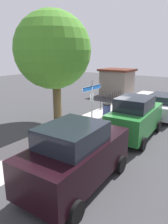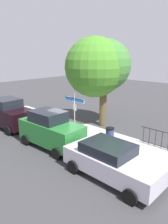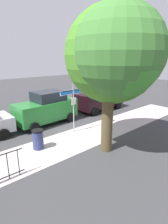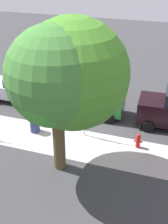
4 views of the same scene
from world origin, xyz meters
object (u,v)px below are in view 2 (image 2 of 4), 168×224
object	(u,v)px
shade_tree	(99,68)
street_sign	(74,106)
car_green	(51,130)
trash_bin	(110,135)
car_silver	(112,161)
car_black	(9,113)
fire_hydrant	(51,120)

from	to	relation	value
shade_tree	street_sign	bearing A→B (deg)	-86.11
car_green	trash_bin	size ratio (longest dim) A/B	4.28
shade_tree	car_green	xyz separation A→B (m)	(0.63, -5.14, -3.28)
trash_bin	car_silver	bearing A→B (deg)	-52.01
street_sign	car_black	size ratio (longest dim) A/B	0.67
street_sign	fire_hydrant	distance (m)	3.32
car_silver	trash_bin	xyz separation A→B (m)	(-2.42, 3.09, -0.34)
car_black	fire_hydrant	bearing A→B (deg)	54.01
fire_hydrant	trash_bin	world-z (taller)	trash_bin
street_sign	fire_hydrant	bearing A→B (deg)	176.07
street_sign	car_black	xyz separation A→B (m)	(-4.63, -2.39, -0.93)
car_silver	trash_bin	distance (m)	3.94
car_black	car_green	distance (m)	5.07
car_black	fire_hydrant	distance (m)	3.20
car_green	trash_bin	xyz separation A→B (m)	(2.19, 2.88, -0.58)
car_black	trash_bin	bearing A→B (deg)	19.64
car_silver	fire_hydrant	size ratio (longest dim) A/B	5.85
shade_tree	car_black	xyz separation A→B (m)	(-4.44, -5.16, -3.28)
car_silver	fire_hydrant	bearing A→B (deg)	161.16
shade_tree	car_green	size ratio (longest dim) A/B	1.58
street_sign	trash_bin	xyz separation A→B (m)	(2.63, 0.50, -1.51)
car_green	fire_hydrant	size ratio (longest dim) A/B	5.39
shade_tree	car_silver	xyz separation A→B (m)	(5.24, -5.36, -3.52)
shade_tree	car_black	size ratio (longest dim) A/B	1.53
car_green	fire_hydrant	distance (m)	4.27
car_black	car_green	world-z (taller)	car_green
shade_tree	fire_hydrant	distance (m)	5.44
street_sign	shade_tree	size ratio (longest dim) A/B	0.43
car_black	street_sign	bearing A→B (deg)	25.25
car_black	trash_bin	world-z (taller)	car_black
street_sign	shade_tree	distance (m)	3.63
car_silver	fire_hydrant	distance (m)	8.43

